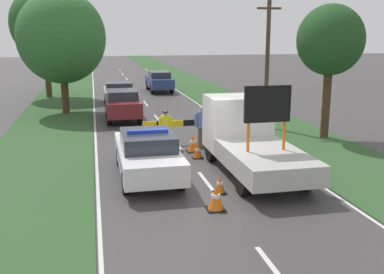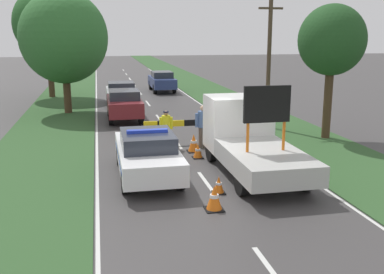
% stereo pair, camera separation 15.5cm
% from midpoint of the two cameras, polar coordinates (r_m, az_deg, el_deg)
% --- Properties ---
extents(ground_plane, '(160.00, 160.00, 0.00)m').
position_cam_midpoint_polar(ground_plane, '(14.97, 1.47, -4.92)').
color(ground_plane, '#3D3A3A').
extents(lane_markings, '(6.88, 64.97, 0.01)m').
position_cam_midpoint_polar(lane_markings, '(27.97, -4.91, 3.54)').
color(lane_markings, silver).
rests_on(lane_markings, ground).
extents(grass_verge_left, '(4.04, 120.00, 0.03)m').
position_cam_midpoint_polar(grass_verge_left, '(34.24, -15.48, 4.88)').
color(grass_verge_left, '#2D5128').
rests_on(grass_verge_left, ground).
extents(grass_verge_right, '(4.04, 120.00, 0.03)m').
position_cam_midpoint_polar(grass_verge_right, '(35.28, 2.74, 5.57)').
color(grass_verge_right, '#2D5128').
rests_on(grass_verge_right, ground).
extents(police_car, '(1.88, 4.88, 1.61)m').
position_cam_midpoint_polar(police_car, '(14.74, -5.40, -2.07)').
color(police_car, white).
rests_on(police_car, ground).
extents(work_truck, '(2.24, 5.66, 3.09)m').
position_cam_midpoint_polar(work_truck, '(15.47, 7.49, -0.10)').
color(work_truck, white).
rests_on(work_truck, ground).
extents(road_barrier, '(3.43, 0.08, 1.01)m').
position_cam_midpoint_polar(road_barrier, '(19.09, -0.78, 1.65)').
color(road_barrier, black).
rests_on(road_barrier, ground).
extents(police_officer, '(0.56, 0.35, 1.55)m').
position_cam_midpoint_polar(police_officer, '(18.35, -3.07, 1.42)').
color(police_officer, '#191E38').
rests_on(police_officer, ground).
extents(pedestrian_civilian, '(0.64, 0.40, 1.77)m').
position_cam_midpoint_polar(pedestrian_civilian, '(18.24, 1.62, 1.74)').
color(pedestrian_civilian, brown).
rests_on(pedestrian_civilian, ground).
extents(traffic_cone_near_police, '(0.40, 0.40, 0.56)m').
position_cam_midpoint_polar(traffic_cone_near_police, '(18.52, -5.04, -0.55)').
color(traffic_cone_near_police, black).
rests_on(traffic_cone_near_police, ground).
extents(traffic_cone_centre_front, '(0.52, 0.52, 0.71)m').
position_cam_midpoint_polar(traffic_cone_centre_front, '(17.84, 0.47, -0.77)').
color(traffic_cone_centre_front, black).
rests_on(traffic_cone_centre_front, ground).
extents(traffic_cone_near_truck, '(0.40, 0.40, 0.56)m').
position_cam_midpoint_polar(traffic_cone_near_truck, '(16.96, 1.01, -1.77)').
color(traffic_cone_near_truck, black).
rests_on(traffic_cone_near_truck, ground).
extents(traffic_cone_behind_barrier, '(0.49, 0.49, 0.68)m').
position_cam_midpoint_polar(traffic_cone_behind_barrier, '(12.09, 3.21, -7.73)').
color(traffic_cone_behind_barrier, black).
rests_on(traffic_cone_behind_barrier, ground).
extents(traffic_cone_lane_edge, '(0.37, 0.37, 0.52)m').
position_cam_midpoint_polar(traffic_cone_lane_edge, '(13.33, 3.75, -6.09)').
color(traffic_cone_lane_edge, black).
rests_on(traffic_cone_lane_edge, ground).
extents(queued_car_wagon_maroon, '(1.77, 4.20, 1.64)m').
position_cam_midpoint_polar(queued_car_wagon_maroon, '(24.57, -8.42, 4.16)').
color(queued_car_wagon_maroon, maroon).
rests_on(queued_car_wagon_maroon, ground).
extents(queued_car_sedan_silver, '(1.87, 4.00, 1.50)m').
position_cam_midpoint_polar(queued_car_sedan_silver, '(29.86, -8.83, 5.56)').
color(queued_car_sedan_silver, '#B2B2B7').
rests_on(queued_car_sedan_silver, ground).
extents(queued_car_hatch_blue, '(1.75, 4.61, 1.61)m').
position_cam_midpoint_polar(queued_car_hatch_blue, '(36.47, -3.72, 7.13)').
color(queued_car_hatch_blue, navy).
rests_on(queued_car_hatch_blue, ground).
extents(roadside_tree_near_left, '(2.89, 2.89, 5.84)m').
position_cam_midpoint_polar(roadside_tree_near_left, '(20.58, 17.55, 11.54)').
color(roadside_tree_near_left, '#42301E').
rests_on(roadside_tree_near_left, ground).
extents(roadside_tree_near_right, '(4.76, 4.76, 7.77)m').
position_cam_midpoint_polar(roadside_tree_near_right, '(34.41, -17.79, 13.53)').
color(roadside_tree_near_right, '#42301E').
rests_on(roadside_tree_near_right, ground).
extents(roadside_tree_mid_left, '(4.98, 4.98, 6.99)m').
position_cam_midpoint_polar(roadside_tree_mid_left, '(27.11, -15.82, 12.06)').
color(roadside_tree_mid_left, '#42301E').
rests_on(roadside_tree_mid_left, ground).
extents(utility_pole, '(1.20, 0.20, 6.40)m').
position_cam_midpoint_polar(utility_pole, '(22.36, 9.93, 9.53)').
color(utility_pole, '#473828').
rests_on(utility_pole, ground).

